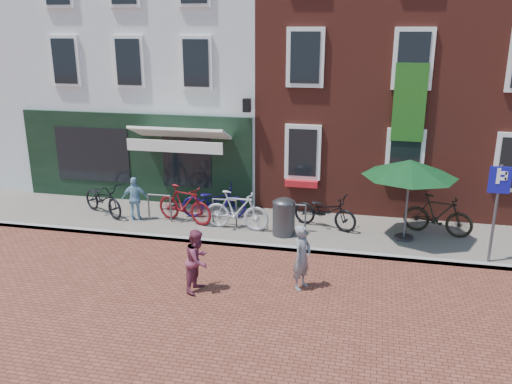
% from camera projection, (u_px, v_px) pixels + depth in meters
% --- Properties ---
extents(ground, '(80.00, 80.00, 0.00)m').
position_uv_depth(ground, '(267.00, 250.00, 14.09)').
color(ground, brown).
extents(sidewalk, '(24.00, 3.00, 0.10)m').
position_uv_depth(sidewalk, '(311.00, 231.00, 15.27)').
color(sidewalk, slate).
rests_on(sidewalk, ground).
extents(building_stucco, '(8.00, 8.00, 9.00)m').
position_uv_depth(building_stucco, '(176.00, 58.00, 20.31)').
color(building_stucco, silver).
rests_on(building_stucco, ground).
extents(building_brick_mid, '(6.00, 8.00, 10.00)m').
position_uv_depth(building_brick_mid, '(363.00, 46.00, 18.72)').
color(building_brick_mid, maroon).
rests_on(building_brick_mid, ground).
extents(filler_left, '(7.00, 8.00, 9.00)m').
position_uv_depth(filler_left, '(3.00, 56.00, 21.85)').
color(filler_left, silver).
rests_on(filler_left, ground).
extents(litter_bin, '(0.62, 0.62, 1.14)m').
position_uv_depth(litter_bin, '(284.00, 215.00, 14.68)').
color(litter_bin, '#3C3C3F').
rests_on(litter_bin, sidewalk).
extents(parking_sign, '(0.50, 0.08, 2.46)m').
position_uv_depth(parking_sign, '(497.00, 197.00, 12.65)').
color(parking_sign, '#4C4C4F').
rests_on(parking_sign, sidewalk).
extents(parasol, '(2.51, 2.51, 2.33)m').
position_uv_depth(parasol, '(410.00, 165.00, 13.92)').
color(parasol, '#4C4C4F').
rests_on(parasol, sidewalk).
extents(woman, '(0.54, 0.64, 1.49)m').
position_uv_depth(woman, '(302.00, 257.00, 11.82)').
color(woman, slate).
rests_on(woman, ground).
extents(boy, '(0.65, 0.78, 1.44)m').
position_uv_depth(boy, '(198.00, 260.00, 11.74)').
color(boy, brown).
rests_on(boy, ground).
extents(cafe_person, '(0.83, 0.53, 1.32)m').
position_uv_depth(cafe_person, '(135.00, 199.00, 15.80)').
color(cafe_person, '#7BABC4').
rests_on(cafe_person, sidewalk).
extents(bicycle_0, '(2.01, 1.56, 1.02)m').
position_uv_depth(bicycle_0, '(103.00, 199.00, 16.31)').
color(bicycle_0, black).
rests_on(bicycle_0, sidewalk).
extents(bicycle_1, '(1.95, 1.04, 1.13)m').
position_uv_depth(bicycle_1, '(184.00, 204.00, 15.62)').
color(bicycle_1, '#640C10').
rests_on(bicycle_1, sidewalk).
extents(bicycle_2, '(2.03, 1.06, 1.02)m').
position_uv_depth(bicycle_2, '(214.00, 201.00, 16.07)').
color(bicycle_2, '#140A4F').
rests_on(bicycle_2, sidewalk).
extents(bicycle_3, '(1.90, 0.64, 1.13)m').
position_uv_depth(bicycle_3, '(237.00, 210.00, 15.09)').
color(bicycle_3, '#B6B6B9').
rests_on(bicycle_3, sidewalk).
extents(bicycle_4, '(2.05, 1.27, 1.02)m').
position_uv_depth(bicycle_4, '(325.00, 211.00, 15.22)').
color(bicycle_4, black).
rests_on(bicycle_4, sidewalk).
extents(bicycle_5, '(1.95, 0.99, 1.13)m').
position_uv_depth(bicycle_5, '(438.00, 215.00, 14.72)').
color(bicycle_5, black).
rests_on(bicycle_5, sidewalk).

